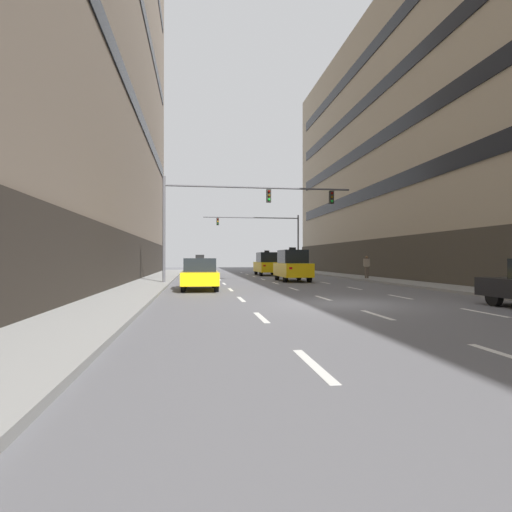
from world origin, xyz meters
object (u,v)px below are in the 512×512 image
object	(u,v)px
traffic_signal_0	(233,206)
traffic_signal_1	(269,231)
taxi_driving_1	(292,266)
taxi_driving_0	(200,274)
pedestrian_1	(367,265)
taxi_driving_2	(267,264)

from	to	relation	value
traffic_signal_0	traffic_signal_1	size ratio (longest dim) A/B	1.06
taxi_driving_1	traffic_signal_0	bearing A→B (deg)	-152.01
traffic_signal_0	traffic_signal_1	distance (m)	22.86
taxi_driving_1	traffic_signal_0	xyz separation A→B (m)	(-4.42, -2.35, 3.82)
taxi_driving_0	traffic_signal_0	bearing A→B (deg)	66.62
taxi_driving_1	pedestrian_1	distance (m)	5.84
taxi_driving_0	pedestrian_1	bearing A→B (deg)	32.68
taxi_driving_1	pedestrian_1	bearing A→B (deg)	6.20
taxi_driving_0	traffic_signal_1	distance (m)	28.52
taxi_driving_0	pedestrian_1	size ratio (longest dim) A/B	2.59
taxi_driving_0	taxi_driving_2	xyz separation A→B (m)	(6.49, 17.44, 0.29)
taxi_driving_1	taxi_driving_2	size ratio (longest dim) A/B	1.00
traffic_signal_0	traffic_signal_1	world-z (taller)	traffic_signal_1
taxi_driving_2	traffic_signal_1	size ratio (longest dim) A/B	0.40
traffic_signal_1	pedestrian_1	xyz separation A→B (m)	(3.99, -19.01, -3.83)
traffic_signal_0	pedestrian_1	size ratio (longest dim) A/B	7.26
taxi_driving_0	traffic_signal_0	distance (m)	6.79
taxi_driving_2	pedestrian_1	distance (m)	11.18
pedestrian_1	taxi_driving_2	bearing A→B (deg)	121.73
taxi_driving_0	taxi_driving_1	world-z (taller)	taxi_driving_1
taxi_driving_1	taxi_driving_2	world-z (taller)	taxi_driving_1
traffic_signal_0	pedestrian_1	xyz separation A→B (m)	(10.23, 2.98, -3.81)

